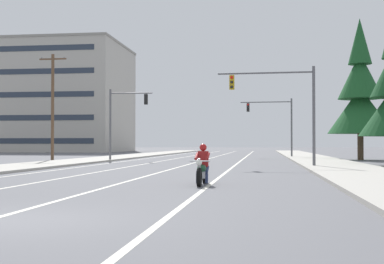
# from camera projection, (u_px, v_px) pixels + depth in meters

# --- Properties ---
(lane_stripe_center) EXTENTS (0.16, 100.00, 0.01)m
(lane_stripe_center) POSITION_uv_depth(u_px,v_px,m) (212.00, 158.00, 54.65)
(lane_stripe_center) COLOR beige
(lane_stripe_center) RESTS_ON ground
(lane_stripe_left) EXTENTS (0.16, 100.00, 0.01)m
(lane_stripe_left) POSITION_uv_depth(u_px,v_px,m) (181.00, 158.00, 55.08)
(lane_stripe_left) COLOR beige
(lane_stripe_left) RESTS_ON ground
(lane_stripe_right) EXTENTS (0.16, 100.00, 0.01)m
(lane_stripe_right) POSITION_uv_depth(u_px,v_px,m) (244.00, 158.00, 54.21)
(lane_stripe_right) COLOR beige
(lane_stripe_right) RESTS_ON ground
(lane_stripe_far_left) EXTENTS (0.16, 100.00, 0.01)m
(lane_stripe_far_left) POSITION_uv_depth(u_px,v_px,m) (153.00, 158.00, 55.46)
(lane_stripe_far_left) COLOR beige
(lane_stripe_far_left) RESTS_ON ground
(sidewalk_kerb_right) EXTENTS (4.40, 110.00, 0.14)m
(sidewalk_kerb_right) POSITION_uv_depth(u_px,v_px,m) (314.00, 159.00, 48.40)
(sidewalk_kerb_right) COLOR #ADA89E
(sidewalk_kerb_right) RESTS_ON ground
(sidewalk_kerb_left) EXTENTS (4.40, 110.00, 0.14)m
(sidewalk_kerb_left) POSITION_uv_depth(u_px,v_px,m) (110.00, 158.00, 50.93)
(sidewalk_kerb_left) COLOR #ADA89E
(sidewalk_kerb_left) RESTS_ON ground
(motorcycle_with_rider) EXTENTS (0.70, 2.19, 1.46)m
(motorcycle_with_rider) POSITION_uv_depth(u_px,v_px,m) (202.00, 168.00, 18.84)
(motorcycle_with_rider) COLOR black
(motorcycle_with_rider) RESTS_ON ground
(traffic_signal_near_right) EXTENTS (5.98, 0.39, 6.20)m
(traffic_signal_near_right) POSITION_uv_depth(u_px,v_px,m) (285.00, 100.00, 32.79)
(traffic_signal_near_right) COLOR #56565B
(traffic_signal_near_right) RESTS_ON ground
(traffic_signal_near_left) EXTENTS (3.76, 0.54, 6.20)m
(traffic_signal_near_left) POSITION_uv_depth(u_px,v_px,m) (122.00, 114.00, 46.23)
(traffic_signal_near_left) COLOR #56565B
(traffic_signal_near_left) RESTS_ON ground
(traffic_signal_mid_right) EXTENTS (5.42, 0.40, 6.20)m
(traffic_signal_mid_right) POSITION_uv_depth(u_px,v_px,m) (276.00, 118.00, 55.93)
(traffic_signal_mid_right) COLOR #56565B
(traffic_signal_mid_right) RESTS_ON ground
(utility_pole_left_near) EXTENTS (2.34, 0.26, 9.00)m
(utility_pole_left_near) POSITION_uv_depth(u_px,v_px,m) (53.00, 105.00, 44.81)
(utility_pole_left_near) COLOR brown
(utility_pole_left_near) RESTS_ON ground
(conifer_tree_right_verge_far) EXTENTS (5.80, 5.80, 12.78)m
(conifer_tree_right_verge_far) POSITION_uv_depth(u_px,v_px,m) (360.00, 95.00, 47.84)
(conifer_tree_right_verge_far) COLOR #4C3828
(conifer_tree_right_verge_far) RESTS_ON ground
(apartment_building_far_left_block) EXTENTS (24.12, 20.67, 19.51)m
(apartment_building_far_left_block) POSITION_uv_depth(u_px,v_px,m) (59.00, 98.00, 97.77)
(apartment_building_far_left_block) COLOR #B2ADA3
(apartment_building_far_left_block) RESTS_ON ground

